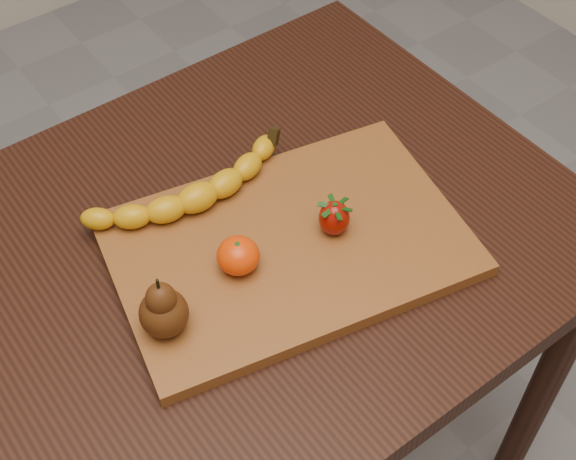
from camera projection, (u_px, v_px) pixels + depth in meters
table at (215, 299)px, 1.12m from camera, size 1.00×0.70×0.76m
cutting_board at (288, 245)px, 1.04m from camera, size 0.50×0.39×0.02m
banana at (197, 198)px, 1.06m from camera, size 0.26×0.09×0.04m
pear at (162, 305)px, 0.91m from camera, size 0.07×0.07×0.09m
mandarin at (238, 256)px, 0.99m from camera, size 0.07×0.07×0.05m
strawberry at (334, 217)px, 1.03m from camera, size 0.05×0.05×0.05m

